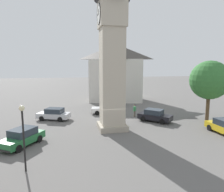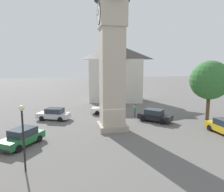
{
  "view_description": "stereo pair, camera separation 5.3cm",
  "coord_description": "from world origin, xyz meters",
  "px_view_note": "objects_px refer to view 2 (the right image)",
  "views": [
    {
      "loc": [
        -21.44,
        4.68,
        6.96
      ],
      "look_at": [
        0.0,
        0.0,
        3.69
      ],
      "focal_mm": 32.94,
      "sensor_mm": 36.0,
      "label": 1
    },
    {
      "loc": [
        -21.45,
        4.63,
        6.96
      ],
      "look_at": [
        0.0,
        0.0,
        3.69
      ],
      "focal_mm": 32.94,
      "sensor_mm": 36.0,
      "label": 2
    }
  ],
  "objects_px": {
    "car_blue_kerb": "(155,115)",
    "pedestrian": "(135,110)",
    "car_white_side": "(22,137)",
    "car_red_corner": "(54,114)",
    "tree": "(210,80)",
    "lamp_post": "(23,127)",
    "building_shop_left": "(116,72)",
    "clock_tower": "(112,23)",
    "car_black_far": "(106,109)"
  },
  "relations": [
    {
      "from": "car_red_corner",
      "to": "car_black_far",
      "type": "xyz_separation_m",
      "value": [
        1.86,
        -7.2,
        0.0
      ]
    },
    {
      "from": "clock_tower",
      "to": "car_red_corner",
      "type": "height_order",
      "value": "clock_tower"
    },
    {
      "from": "car_black_far",
      "to": "tree",
      "type": "xyz_separation_m",
      "value": [
        -6.4,
        -11.86,
        4.39
      ]
    },
    {
      "from": "car_white_side",
      "to": "pedestrian",
      "type": "xyz_separation_m",
      "value": [
        7.66,
        -12.86,
        0.25
      ]
    },
    {
      "from": "clock_tower",
      "to": "car_black_far",
      "type": "distance_m",
      "value": 12.74
    },
    {
      "from": "car_black_far",
      "to": "building_shop_left",
      "type": "xyz_separation_m",
      "value": [
        10.88,
        -4.08,
        4.86
      ]
    },
    {
      "from": "car_red_corner",
      "to": "lamp_post",
      "type": "distance_m",
      "value": 13.37
    },
    {
      "from": "tree",
      "to": "building_shop_left",
      "type": "xyz_separation_m",
      "value": [
        17.28,
        7.79,
        0.48
      ]
    },
    {
      "from": "car_red_corner",
      "to": "building_shop_left",
      "type": "distance_m",
      "value": 17.7
    },
    {
      "from": "building_shop_left",
      "to": "tree",
      "type": "bearing_deg",
      "value": -155.75
    },
    {
      "from": "tree",
      "to": "lamp_post",
      "type": "xyz_separation_m",
      "value": [
        -8.59,
        20.11,
        -2.12
      ]
    },
    {
      "from": "pedestrian",
      "to": "tree",
      "type": "bearing_deg",
      "value": -114.72
    },
    {
      "from": "clock_tower",
      "to": "pedestrian",
      "type": "distance_m",
      "value": 12.0
    },
    {
      "from": "clock_tower",
      "to": "tree",
      "type": "bearing_deg",
      "value": -86.27
    },
    {
      "from": "car_blue_kerb",
      "to": "car_red_corner",
      "type": "distance_m",
      "value": 12.88
    },
    {
      "from": "pedestrian",
      "to": "lamp_post",
      "type": "height_order",
      "value": "lamp_post"
    },
    {
      "from": "car_blue_kerb",
      "to": "car_red_corner",
      "type": "xyz_separation_m",
      "value": [
        3.44,
        12.42,
        0.0
      ]
    },
    {
      "from": "car_white_side",
      "to": "pedestrian",
      "type": "height_order",
      "value": "pedestrian"
    },
    {
      "from": "car_red_corner",
      "to": "car_white_side",
      "type": "xyz_separation_m",
      "value": [
        -8.35,
        2.17,
        0.0
      ]
    },
    {
      "from": "car_blue_kerb",
      "to": "car_red_corner",
      "type": "bearing_deg",
      "value": 74.53
    },
    {
      "from": "car_blue_kerb",
      "to": "building_shop_left",
      "type": "height_order",
      "value": "building_shop_left"
    },
    {
      "from": "lamp_post",
      "to": "building_shop_left",
      "type": "bearing_deg",
      "value": -25.46
    },
    {
      "from": "car_black_far",
      "to": "building_shop_left",
      "type": "height_order",
      "value": "building_shop_left"
    },
    {
      "from": "clock_tower",
      "to": "car_red_corner",
      "type": "bearing_deg",
      "value": 50.55
    },
    {
      "from": "car_red_corner",
      "to": "car_white_side",
      "type": "relative_size",
      "value": 1.02
    },
    {
      "from": "car_white_side",
      "to": "building_shop_left",
      "type": "bearing_deg",
      "value": -32.52
    },
    {
      "from": "clock_tower",
      "to": "car_black_far",
      "type": "height_order",
      "value": "clock_tower"
    },
    {
      "from": "car_red_corner",
      "to": "tree",
      "type": "bearing_deg",
      "value": -103.4
    },
    {
      "from": "car_black_far",
      "to": "lamp_post",
      "type": "height_order",
      "value": "lamp_post"
    },
    {
      "from": "clock_tower",
      "to": "car_red_corner",
      "type": "xyz_separation_m",
      "value": [
        5.36,
        6.51,
        -10.48
      ]
    },
    {
      "from": "car_white_side",
      "to": "pedestrian",
      "type": "relative_size",
      "value": 2.59
    },
    {
      "from": "car_blue_kerb",
      "to": "building_shop_left",
      "type": "relative_size",
      "value": 0.35
    },
    {
      "from": "car_blue_kerb",
      "to": "building_shop_left",
      "type": "bearing_deg",
      "value": 4.02
    },
    {
      "from": "car_white_side",
      "to": "car_red_corner",
      "type": "bearing_deg",
      "value": -14.55
    },
    {
      "from": "tree",
      "to": "lamp_post",
      "type": "bearing_deg",
      "value": 113.13
    },
    {
      "from": "car_black_far",
      "to": "building_shop_left",
      "type": "relative_size",
      "value": 0.37
    },
    {
      "from": "tree",
      "to": "building_shop_left",
      "type": "distance_m",
      "value": 18.96
    },
    {
      "from": "car_black_far",
      "to": "clock_tower",
      "type": "bearing_deg",
      "value": 174.54
    },
    {
      "from": "car_white_side",
      "to": "building_shop_left",
      "type": "xyz_separation_m",
      "value": [
        21.09,
        -13.45,
        4.86
      ]
    },
    {
      "from": "car_white_side",
      "to": "lamp_post",
      "type": "height_order",
      "value": "lamp_post"
    },
    {
      "from": "car_blue_kerb",
      "to": "lamp_post",
      "type": "bearing_deg",
      "value": 125.77
    },
    {
      "from": "car_blue_kerb",
      "to": "pedestrian",
      "type": "relative_size",
      "value": 2.44
    },
    {
      "from": "pedestrian",
      "to": "car_white_side",
      "type": "bearing_deg",
      "value": 120.79
    },
    {
      "from": "car_blue_kerb",
      "to": "lamp_post",
      "type": "xyz_separation_m",
      "value": [
        -9.7,
        13.46,
        2.27
      ]
    },
    {
      "from": "pedestrian",
      "to": "building_shop_left",
      "type": "bearing_deg",
      "value": -2.5
    },
    {
      "from": "clock_tower",
      "to": "car_black_far",
      "type": "bearing_deg",
      "value": -5.46
    },
    {
      "from": "building_shop_left",
      "to": "car_blue_kerb",
      "type": "bearing_deg",
      "value": -175.98
    },
    {
      "from": "car_black_far",
      "to": "pedestrian",
      "type": "bearing_deg",
      "value": -126.12
    },
    {
      "from": "car_blue_kerb",
      "to": "pedestrian",
      "type": "xyz_separation_m",
      "value": [
        2.75,
        1.72,
        0.25
      ]
    },
    {
      "from": "car_blue_kerb",
      "to": "pedestrian",
      "type": "distance_m",
      "value": 3.25
    }
  ]
}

